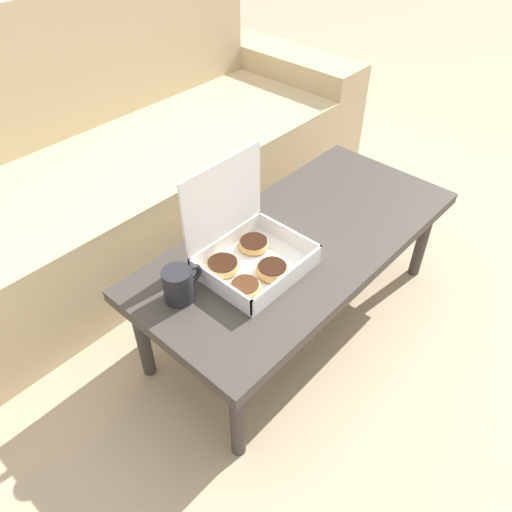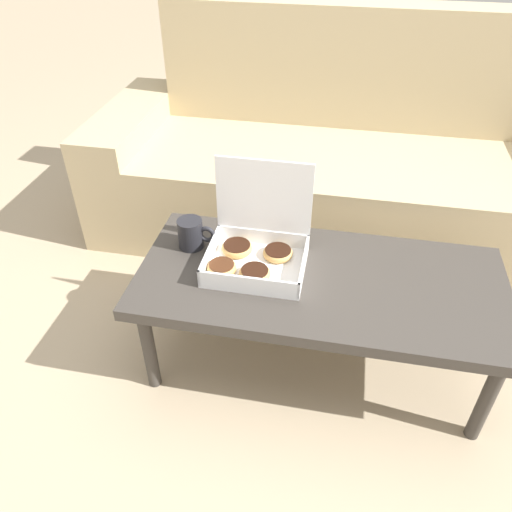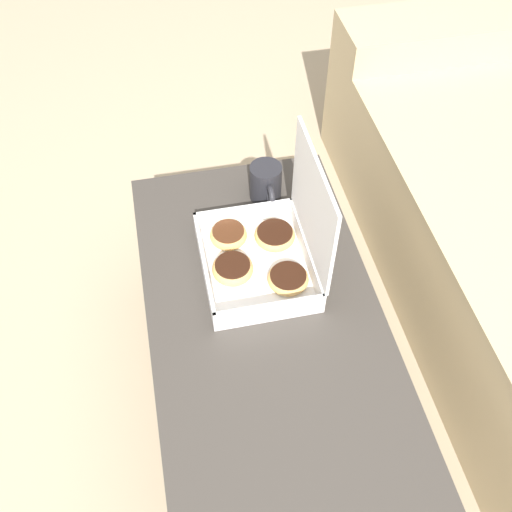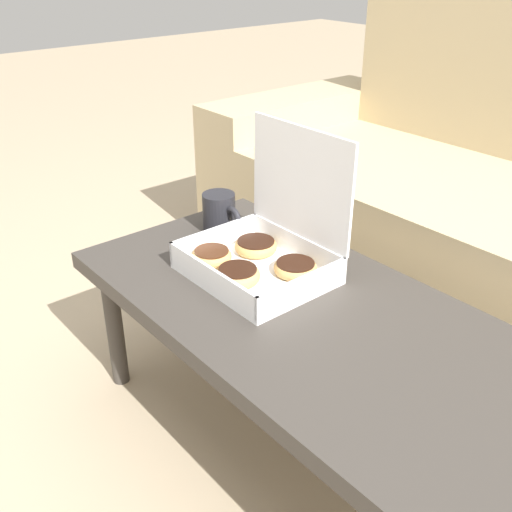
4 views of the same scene
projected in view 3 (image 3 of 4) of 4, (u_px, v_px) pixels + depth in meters
ground_plane at (308, 408)px, 1.66m from camera, size 12.00×12.00×0.00m
coffee_table at (272, 351)px, 1.37m from camera, size 1.17×0.54×0.39m
pastry_box at (266, 249)px, 1.44m from camera, size 0.32×0.27×0.32m
coffee_mug at (266, 183)px, 1.59m from camera, size 0.13×0.09×0.10m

